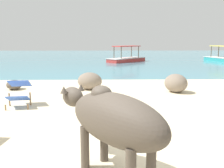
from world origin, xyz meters
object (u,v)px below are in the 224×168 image
(cow, at_px, (113,119))
(boat_red, at_px, (126,58))
(deck_chair_far, at_px, (19,92))
(boat_teal, at_px, (224,58))

(cow, relative_size, boat_red, 0.52)
(deck_chair_far, relative_size, boat_red, 0.24)
(cow, xyz_separation_m, deck_chair_far, (-2.31, 3.39, -0.35))
(cow, bearing_deg, boat_teal, -67.57)
(cow, relative_size, deck_chair_far, 2.16)
(cow, height_order, boat_red, boat_red)
(boat_red, bearing_deg, cow, -139.92)
(boat_teal, distance_m, boat_red, 8.09)
(cow, height_order, deck_chair_far, cow)
(boat_red, bearing_deg, deck_chair_far, -150.29)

